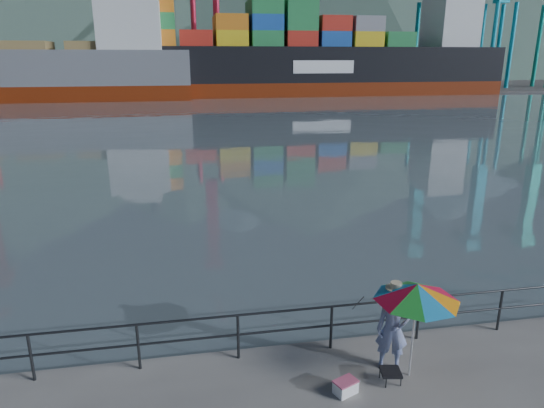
{
  "coord_description": "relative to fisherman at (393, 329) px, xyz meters",
  "views": [
    {
      "loc": [
        0.09,
        -7.05,
        6.04
      ],
      "look_at": [
        2.51,
        6.0,
        2.0
      ],
      "focal_mm": 32.0,
      "sensor_mm": 36.0,
      "label": 1
    }
  ],
  "objects": [
    {
      "name": "harbor_water",
      "position": [
        -3.98,
        129.18,
        -0.88
      ],
      "size": [
        500.0,
        280.0,
        0.0
      ],
      "primitive_type": "cube",
      "color": "slate",
      "rests_on": "ground"
    },
    {
      "name": "far_dock",
      "position": [
        6.02,
        92.18,
        -0.88
      ],
      "size": [
        200.0,
        40.0,
        0.4
      ],
      "primitive_type": "cube",
      "color": "#514F4C",
      "rests_on": "ground"
    },
    {
      "name": "guardrail",
      "position": [
        -3.98,
        0.88,
        -0.35
      ],
      "size": [
        22.0,
        0.06,
        1.03
      ],
      "color": "#2D3033",
      "rests_on": "ground"
    },
    {
      "name": "port_cranes",
      "position": [
        27.02,
        83.18,
        15.12
      ],
      "size": [
        116.0,
        28.0,
        38.4
      ],
      "color": "red",
      "rests_on": "ground"
    },
    {
      "name": "container_stacks",
      "position": [
        29.06,
        93.2,
        2.35
      ],
      "size": [
        58.0,
        8.4,
        7.8
      ],
      "color": "#267F3F",
      "rests_on": "ground"
    },
    {
      "name": "fisherman",
      "position": [
        0.0,
        0.0,
        0.0
      ],
      "size": [
        0.75,
        0.62,
        1.75
      ],
      "primitive_type": "imported",
      "rotation": [
        0.0,
        0.0,
        -0.38
      ],
      "color": "navy",
      "rests_on": "ground"
    },
    {
      "name": "beach_umbrella",
      "position": [
        0.28,
        -0.3,
        0.94
      ],
      "size": [
        2.0,
        2.0,
        1.98
      ],
      "color": "white",
      "rests_on": "ground"
    },
    {
      "name": "folding_stool",
      "position": [
        -0.18,
        -0.43,
        -0.74
      ],
      "size": [
        0.44,
        0.44,
        0.25
      ],
      "color": "black",
      "rests_on": "ground"
    },
    {
      "name": "cooler_bag",
      "position": [
        -1.14,
        -0.59,
        -0.76
      ],
      "size": [
        0.49,
        0.42,
        0.24
      ],
      "primitive_type": "cube",
      "rotation": [
        0.0,
        0.0,
        0.4
      ],
      "color": "white",
      "rests_on": "ground"
    },
    {
      "name": "fishing_rod",
      "position": [
        -0.33,
        1.08,
        -0.88
      ],
      "size": [
        0.49,
        1.79,
        1.3
      ],
      "primitive_type": "cylinder",
      "rotation": [
        0.96,
        0.0,
        -0.26
      ],
      "color": "black",
      "rests_on": "ground"
    },
    {
      "name": "bulk_carrier",
      "position": [
        -23.8,
        70.8,
        3.32
      ],
      "size": [
        46.89,
        8.11,
        14.5
      ],
      "color": "#6A1F08",
      "rests_on": "ground"
    },
    {
      "name": "container_ship",
      "position": [
        20.56,
        75.12,
        4.93
      ],
      "size": [
        63.92,
        10.65,
        18.1
      ],
      "color": "#6A1F08",
      "rests_on": "ground"
    }
  ]
}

